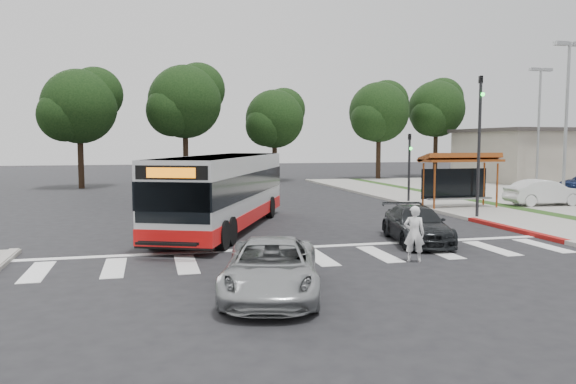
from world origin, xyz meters
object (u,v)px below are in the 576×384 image
object	(u,v)px
dark_sedan	(417,225)
silver_suv_south	(271,268)
transit_bus	(224,193)
pedestrian	(414,234)

from	to	relation	value
dark_sedan	silver_suv_south	xyz separation A→B (m)	(-6.41, -5.45, 0.01)
transit_bus	dark_sedan	bearing A→B (deg)	-13.63
silver_suv_south	pedestrian	bearing A→B (deg)	42.37
pedestrian	silver_suv_south	size ratio (longest dim) A/B	0.36
transit_bus	dark_sedan	distance (m)	7.76
transit_bus	pedestrian	world-z (taller)	transit_bus
pedestrian	silver_suv_south	world-z (taller)	pedestrian
pedestrian	dark_sedan	distance (m)	3.29
transit_bus	silver_suv_south	world-z (taller)	transit_bus
dark_sedan	pedestrian	bearing A→B (deg)	-107.47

